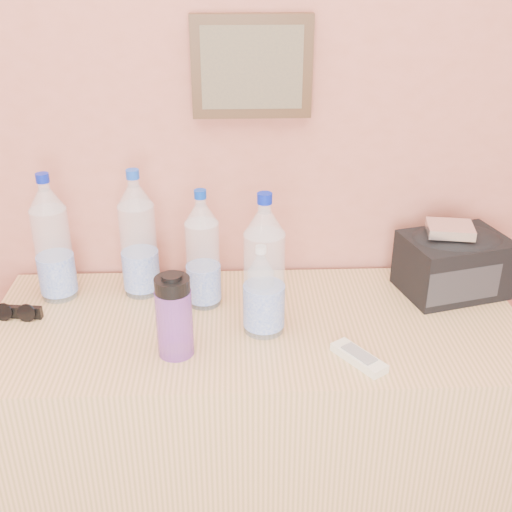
{
  "coord_description": "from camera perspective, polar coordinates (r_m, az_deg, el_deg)",
  "views": [
    {
      "loc": [
        0.06,
        0.35,
        1.68
      ],
      "look_at": [
        0.12,
        1.71,
        1.01
      ],
      "focal_mm": 45.0,
      "sensor_mm": 36.0,
      "label": 1
    }
  ],
  "objects": [
    {
      "name": "pet_large_b",
      "position": [
        1.69,
        -10.41,
        1.38
      ],
      "size": [
        0.09,
        0.09,
        0.34
      ],
      "rotation": [
        0.0,
        0.0,
        0.11
      ],
      "color": "white",
      "rests_on": "dresser"
    },
    {
      "name": "ac_remote",
      "position": [
        1.47,
        9.12,
        -8.92
      ],
      "size": [
        0.12,
        0.14,
        0.02
      ],
      "primitive_type": "cube",
      "rotation": [
        0.0,
        0.0,
        -0.97
      ],
      "color": "silver",
      "rests_on": "dresser"
    },
    {
      "name": "pet_large_a",
      "position": [
        1.72,
        -17.62,
        1.01
      ],
      "size": [
        0.09,
        0.09,
        0.34
      ],
      "rotation": [
        0.0,
        0.0,
        -0.03
      ],
      "color": "white",
      "rests_on": "dresser"
    },
    {
      "name": "pet_large_c",
      "position": [
        1.62,
        -4.76,
        0.08
      ],
      "size": [
        0.08,
        0.08,
        0.31
      ],
      "rotation": [
        0.0,
        0.0,
        -0.11
      ],
      "color": "silver",
      "rests_on": "dresser"
    },
    {
      "name": "sunglasses",
      "position": [
        1.72,
        -20.44,
        -4.68
      ],
      "size": [
        0.13,
        0.06,
        0.03
      ],
      "primitive_type": null,
      "rotation": [
        0.0,
        0.0,
        -0.11
      ],
      "color": "black",
      "rests_on": "dresser"
    },
    {
      "name": "pet_large_d",
      "position": [
        1.49,
        0.73,
        -1.5
      ],
      "size": [
        0.1,
        0.1,
        0.35
      ],
      "rotation": [
        0.0,
        0.0,
        -0.38
      ],
      "color": "silver",
      "rests_on": "dresser"
    },
    {
      "name": "pet_small",
      "position": [
        1.53,
        0.41,
        -3.31
      ],
      "size": [
        0.06,
        0.06,
        0.22
      ],
      "rotation": [
        0.0,
        0.0,
        -0.18
      ],
      "color": "silver",
      "rests_on": "dresser"
    },
    {
      "name": "foil_packet",
      "position": [
        1.71,
        16.87,
        2.31
      ],
      "size": [
        0.13,
        0.11,
        0.02
      ],
      "primitive_type": "cube",
      "rotation": [
        0.0,
        0.0,
        -0.17
      ],
      "color": "silver",
      "rests_on": "toiletry_bag"
    },
    {
      "name": "dresser",
      "position": [
        1.85,
        0.01,
        -16.83
      ],
      "size": [
        1.33,
        0.55,
        0.83
      ],
      "primitive_type": "cube",
      "color": "tan",
      "rests_on": "ground"
    },
    {
      "name": "toiletry_bag",
      "position": [
        1.77,
        17.15,
        -0.43
      ],
      "size": [
        0.3,
        0.25,
        0.18
      ],
      "primitive_type": null,
      "rotation": [
        0.0,
        0.0,
        0.26
      ],
      "color": "black",
      "rests_on": "dresser"
    },
    {
      "name": "nalgene_bottle",
      "position": [
        1.45,
        -7.29,
        -5.26
      ],
      "size": [
        0.08,
        0.08,
        0.2
      ],
      "rotation": [
        0.0,
        0.0,
        0.1
      ],
      "color": "purple",
      "rests_on": "dresser"
    },
    {
      "name": "picture_frame",
      "position": [
        1.65,
        -0.37,
        16.45
      ],
      "size": [
        0.3,
        0.03,
        0.25
      ],
      "primitive_type": null,
      "color": "#382311",
      "rests_on": "room_shell"
    }
  ]
}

